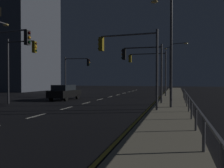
# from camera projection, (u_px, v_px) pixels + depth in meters

# --- Properties ---
(ground_plane) EXTENTS (112.00, 112.00, 0.00)m
(ground_plane) POSITION_uv_depth(u_px,v_px,m) (88.00, 102.00, 22.19)
(ground_plane) COLOR black
(ground_plane) RESTS_ON ground
(sidewalk_right) EXTENTS (2.58, 77.00, 0.14)m
(sidewalk_right) POSITION_uv_depth(u_px,v_px,m) (171.00, 104.00, 20.26)
(sidewalk_right) COLOR gray
(sidewalk_right) RESTS_ON ground
(lane_markings_center) EXTENTS (0.14, 50.00, 0.01)m
(lane_markings_center) POSITION_uv_depth(u_px,v_px,m) (100.00, 99.00, 25.57)
(lane_markings_center) COLOR silver
(lane_markings_center) RESTS_ON ground
(lane_edge_line) EXTENTS (0.14, 53.00, 0.01)m
(lane_edge_line) POSITION_uv_depth(u_px,v_px,m) (157.00, 99.00, 25.49)
(lane_edge_line) COLOR gold
(lane_edge_line) RESTS_ON ground
(car) EXTENTS (1.85, 4.41, 1.57)m
(car) POSITION_uv_depth(u_px,v_px,m) (65.00, 92.00, 25.00)
(car) COLOR black
(car) RESTS_ON ground
(traffic_light_overhead_east) EXTENTS (4.69, 0.37, 5.37)m
(traffic_light_overhead_east) POSITION_uv_depth(u_px,v_px,m) (149.00, 64.00, 29.58)
(traffic_light_overhead_east) COLOR #4C4C51
(traffic_light_overhead_east) RESTS_ON sidewalk_right
(traffic_light_far_center) EXTENTS (3.47, 0.70, 5.18)m
(traffic_light_far_center) POSITION_uv_depth(u_px,v_px,m) (76.00, 68.00, 32.57)
(traffic_light_far_center) COLOR #38383D
(traffic_light_far_center) RESTS_ON ground
(traffic_light_far_right) EXTENTS (3.55, 0.34, 4.96)m
(traffic_light_far_right) POSITION_uv_depth(u_px,v_px,m) (143.00, 62.00, 20.65)
(traffic_light_far_right) COLOR #4C4C51
(traffic_light_far_right) RESTS_ON sidewalk_right
(traffic_light_near_right) EXTENTS (4.21, 0.62, 5.23)m
(traffic_light_near_right) POSITION_uv_depth(u_px,v_px,m) (130.00, 54.00, 16.16)
(traffic_light_near_right) COLOR #4C4C51
(traffic_light_near_right) RESTS_ON sidewalk_right
(traffic_light_near_left) EXTENTS (2.85, 0.40, 5.65)m
(traffic_light_near_left) POSITION_uv_depth(u_px,v_px,m) (20.00, 59.00, 20.82)
(traffic_light_near_left) COLOR #38383D
(traffic_light_near_left) RESTS_ON ground
(street_lamp_far_end) EXTENTS (1.67, 1.43, 8.19)m
(street_lamp_far_end) POSITION_uv_depth(u_px,v_px,m) (168.00, 39.00, 17.32)
(street_lamp_far_end) COLOR #38383D
(street_lamp_far_end) RESTS_ON sidewalk_right
(street_lamp_median) EXTENTS (2.40, 1.09, 7.37)m
(street_lamp_median) POSITION_uv_depth(u_px,v_px,m) (174.00, 63.00, 35.50)
(street_lamp_median) COLOR #38383D
(street_lamp_median) RESTS_ON sidewalk_right
(street_lamp_corner) EXTENTS (1.29, 2.18, 8.40)m
(street_lamp_corner) POSITION_uv_depth(u_px,v_px,m) (169.00, 64.00, 46.73)
(street_lamp_corner) COLOR #4C4C51
(street_lamp_corner) RESTS_ON sidewalk_right
(barrier_fence) EXTENTS (0.09, 25.58, 0.98)m
(barrier_fence) POSITION_uv_depth(u_px,v_px,m) (190.00, 102.00, 13.43)
(barrier_fence) COLOR #59595E
(barrier_fence) RESTS_ON sidewalk_right
(building_distant) EXTENTS (16.58, 13.79, 24.80)m
(building_distant) POSITION_uv_depth(u_px,v_px,m) (6.00, 27.00, 47.46)
(building_distant) COLOR #4C515B
(building_distant) RESTS_ON ground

